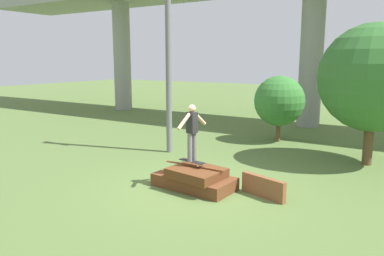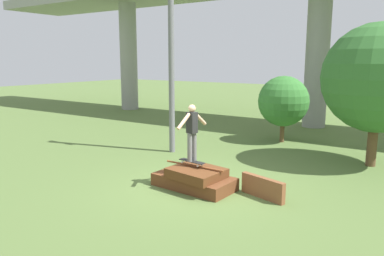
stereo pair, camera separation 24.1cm
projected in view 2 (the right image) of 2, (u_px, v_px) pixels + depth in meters
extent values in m
plane|color=#567038|center=(194.00, 188.00, 9.60)|extent=(80.00, 80.00, 0.00)
cube|color=brown|center=(194.00, 182.00, 9.57)|extent=(2.12, 1.19, 0.32)
cube|color=#5B3319|center=(197.00, 173.00, 9.37)|extent=(1.36, 1.20, 0.26)
cylinder|color=brown|center=(194.00, 166.00, 9.49)|extent=(1.69, 0.05, 0.05)
cube|color=brown|center=(263.00, 188.00, 8.85)|extent=(1.20, 0.48, 0.50)
cube|color=black|center=(192.00, 161.00, 9.54)|extent=(0.78, 0.30, 0.01)
cylinder|color=silver|center=(202.00, 164.00, 9.43)|extent=(0.06, 0.04, 0.05)
cylinder|color=silver|center=(198.00, 166.00, 9.31)|extent=(0.06, 0.04, 0.05)
cylinder|color=silver|center=(187.00, 161.00, 9.78)|extent=(0.06, 0.04, 0.05)
cylinder|color=silver|center=(182.00, 162.00, 9.66)|extent=(0.06, 0.04, 0.05)
cylinder|color=slate|center=(194.00, 146.00, 9.53)|extent=(0.12, 0.12, 0.73)
cylinder|color=slate|center=(190.00, 148.00, 9.41)|extent=(0.12, 0.12, 0.73)
cube|color=black|center=(192.00, 123.00, 9.36)|extent=(0.25, 0.24, 0.53)
sphere|color=tan|center=(192.00, 108.00, 9.29)|extent=(0.19, 0.19, 0.19)
cylinder|color=tan|center=(200.00, 119.00, 9.57)|extent=(0.15, 0.46, 0.39)
cylinder|color=tan|center=(184.00, 121.00, 9.12)|extent=(0.15, 0.46, 0.39)
cylinder|color=gray|center=(129.00, 57.00, 24.33)|extent=(1.10, 1.10, 6.82)
cylinder|color=gray|center=(317.00, 56.00, 17.76)|extent=(1.10, 1.10, 6.82)
cylinder|color=slate|center=(171.00, 57.00, 12.75)|extent=(0.20, 0.20, 6.65)
cylinder|color=brown|center=(372.00, 145.00, 11.47)|extent=(0.29, 0.29, 1.31)
sphere|color=#336B2D|center=(378.00, 78.00, 11.10)|extent=(3.27, 3.27, 3.27)
cylinder|color=brown|center=(282.00, 132.00, 14.87)|extent=(0.18, 0.18, 0.79)
sphere|color=#387A33|center=(283.00, 101.00, 14.65)|extent=(1.98, 1.98, 1.98)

